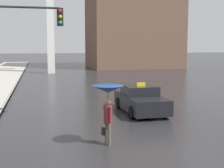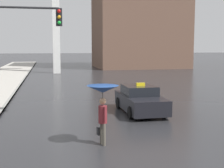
{
  "view_description": "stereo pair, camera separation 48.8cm",
  "coord_description": "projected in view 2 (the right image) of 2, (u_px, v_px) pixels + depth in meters",
  "views": [
    {
      "loc": [
        -3.29,
        -8.82,
        3.41
      ],
      "look_at": [
        0.55,
        7.35,
        1.4
      ],
      "focal_mm": 50.0,
      "sensor_mm": 36.0,
      "label": 1
    },
    {
      "loc": [
        -2.81,
        -8.93,
        3.41
      ],
      "look_at": [
        0.55,
        7.35,
        1.4
      ],
      "focal_mm": 50.0,
      "sensor_mm": 36.0,
      "label": 2
    }
  ],
  "objects": [
    {
      "name": "ground_plane",
      "position": [
        142.0,
        157.0,
        9.65
      ],
      "size": [
        300.0,
        300.0,
        0.0
      ],
      "primitive_type": "plane",
      "color": "#262628"
    },
    {
      "name": "taxi",
      "position": [
        140.0,
        100.0,
        16.16
      ],
      "size": [
        1.91,
        4.17,
        1.55
      ],
      "rotation": [
        0.0,
        0.0,
        3.14
      ],
      "color": "black",
      "rests_on": "ground_plane"
    },
    {
      "name": "pedestrian_with_umbrella",
      "position": [
        103.0,
        96.0,
        10.67
      ],
      "size": [
        1.1,
        1.1,
        2.08
      ],
      "rotation": [
        0.0,
        0.0,
        1.77
      ],
      "color": "#4C473D",
      "rests_on": "ground_plane"
    },
    {
      "name": "traffic_light",
      "position": [
        12.0,
        37.0,
        14.01
      ],
      "size": [
        3.89,
        0.38,
        5.44
      ],
      "color": "black",
      "rests_on": "ground_plane"
    }
  ]
}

